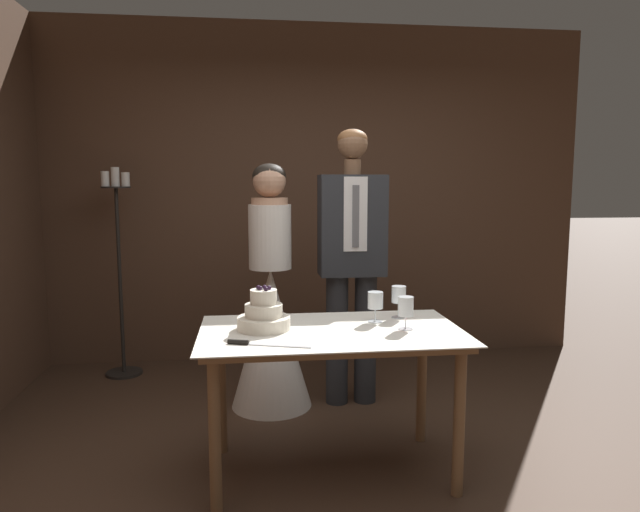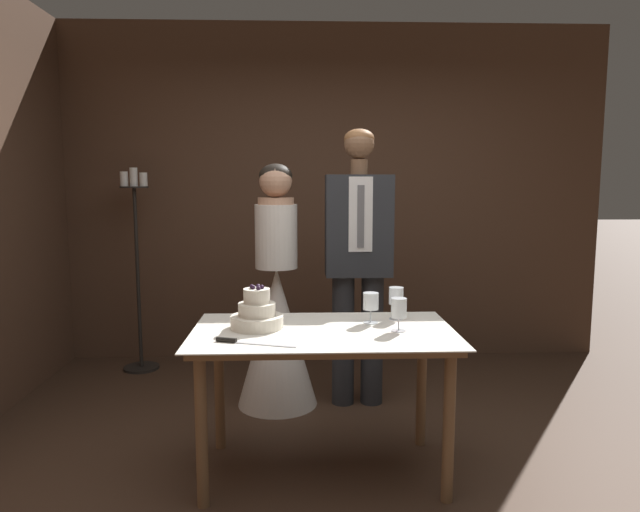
# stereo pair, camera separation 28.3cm
# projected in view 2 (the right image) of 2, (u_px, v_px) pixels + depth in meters

# --- Properties ---
(ground_plane) EXTENTS (40.00, 40.00, 0.00)m
(ground_plane) POSITION_uv_depth(u_px,v_px,m) (354.00, 492.00, 2.79)
(ground_plane) COLOR #422D21
(wall_back) EXTENTS (4.65, 0.12, 2.81)m
(wall_back) POSITION_uv_depth(u_px,v_px,m) (330.00, 194.00, 4.88)
(wall_back) COLOR #513828
(wall_back) RESTS_ON ground_plane
(cake_table) EXTENTS (1.33, 0.78, 0.76)m
(cake_table) POSITION_uv_depth(u_px,v_px,m) (323.00, 348.00, 2.90)
(cake_table) COLOR brown
(cake_table) RESTS_ON ground_plane
(tiered_cake) EXTENTS (0.27, 0.27, 0.23)m
(tiered_cake) POSITION_uv_depth(u_px,v_px,m) (257.00, 314.00, 2.92)
(tiered_cake) COLOR silver
(tiered_cake) RESTS_ON cake_table
(cake_knife) EXTENTS (0.38, 0.14, 0.02)m
(cake_knife) POSITION_uv_depth(u_px,v_px,m) (240.00, 341.00, 2.66)
(cake_knife) COLOR silver
(cake_knife) RESTS_ON cake_table
(wine_glass_near) EXTENTS (0.08, 0.08, 0.17)m
(wine_glass_near) POSITION_uv_depth(u_px,v_px,m) (399.00, 310.00, 2.86)
(wine_glass_near) COLOR silver
(wine_glass_near) RESTS_ON cake_table
(wine_glass_middle) EXTENTS (0.08, 0.08, 0.16)m
(wine_glass_middle) POSITION_uv_depth(u_px,v_px,m) (371.00, 303.00, 3.02)
(wine_glass_middle) COLOR silver
(wine_glass_middle) RESTS_ON cake_table
(wine_glass_far) EXTENTS (0.08, 0.08, 0.18)m
(wine_glass_far) POSITION_uv_depth(u_px,v_px,m) (396.00, 297.00, 3.10)
(wine_glass_far) COLOR silver
(wine_glass_far) RESTS_ON cake_table
(bride) EXTENTS (0.54, 0.54, 1.63)m
(bride) POSITION_uv_depth(u_px,v_px,m) (277.00, 318.00, 3.83)
(bride) COLOR white
(bride) RESTS_ON ground_plane
(groom) EXTENTS (0.44, 0.25, 1.85)m
(groom) POSITION_uv_depth(u_px,v_px,m) (358.00, 254.00, 3.79)
(groom) COLOR #282B30
(groom) RESTS_ON ground_plane
(candle_stand) EXTENTS (0.28, 0.28, 1.62)m
(candle_stand) POSITION_uv_depth(u_px,v_px,m) (137.00, 270.00, 4.53)
(candle_stand) COLOR black
(candle_stand) RESTS_ON ground_plane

